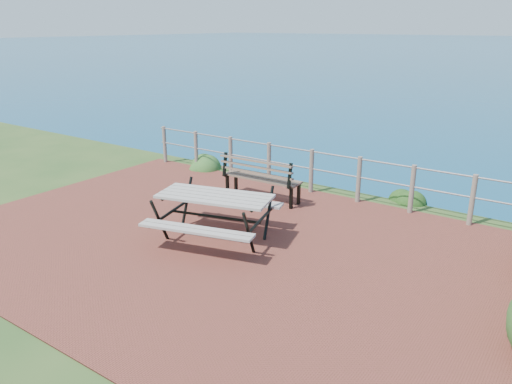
# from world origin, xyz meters

# --- Properties ---
(ground) EXTENTS (10.00, 7.00, 0.12)m
(ground) POSITION_xyz_m (0.00, 0.00, 0.00)
(ground) COLOR brown
(ground) RESTS_ON ground
(safety_railing) EXTENTS (9.40, 0.10, 1.00)m
(safety_railing) POSITION_xyz_m (0.00, 3.35, 0.57)
(safety_railing) COLOR #6B5B4C
(safety_railing) RESTS_ON ground
(picnic_table) EXTENTS (2.12, 1.67, 0.83)m
(picnic_table) POSITION_xyz_m (-0.11, 0.05, 0.53)
(picnic_table) COLOR gray
(picnic_table) RESTS_ON ground
(park_bench) EXTENTS (1.78, 0.49, 1.00)m
(park_bench) POSITION_xyz_m (-0.63, 2.30, 0.65)
(park_bench) COLOR brown
(park_bench) RESTS_ON ground
(shrub_lip_west) EXTENTS (0.77, 0.77, 0.51)m
(shrub_lip_west) POSITION_xyz_m (-3.39, 3.59, 0.00)
(shrub_lip_west) COLOR #2A531F
(shrub_lip_west) RESTS_ON ground
(shrub_lip_east) EXTENTS (0.71, 0.71, 0.42)m
(shrub_lip_east) POSITION_xyz_m (2.07, 4.13, 0.00)
(shrub_lip_east) COLOR #183C12
(shrub_lip_east) RESTS_ON ground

